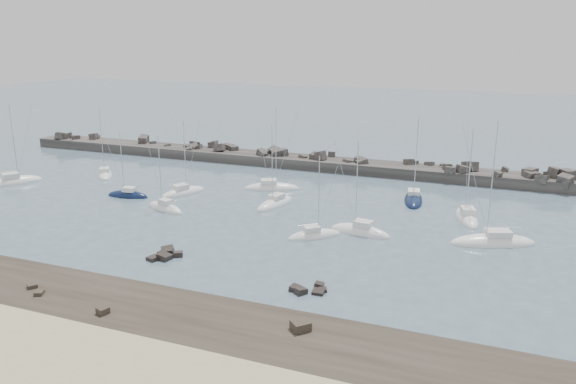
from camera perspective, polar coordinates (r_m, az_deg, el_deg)
The scene contains 18 objects.
ground at distance 69.68m, azimuth -5.71°, elevation -4.35°, with size 400.00×400.00×0.00m, color #496072.
sand_strip at distance 46.53m, azimuth -24.73°, elevation -16.69°, with size 140.00×14.00×1.00m, color #C2B486.
rock_shelf at distance 52.73m, azimuth -16.79°, elevation -11.86°, with size 140.00×12.04×1.61m.
rock_cluster_near at distance 64.32m, azimuth -12.37°, elevation -6.34°, with size 3.65×4.56×1.35m.
rock_cluster_far at distance 54.75m, azimuth 2.24°, elevation -10.01°, with size 3.61×3.36×1.16m.
breakwater at distance 105.69m, azimuth 0.26°, elevation 2.90°, with size 115.00×7.13×4.99m.
sailboat_0 at distance 103.38m, azimuth -26.05°, elevation 0.87°, with size 6.90×8.96×14.05m.
sailboat_1 at distance 103.26m, azimuth -18.11°, elevation 1.67°, with size 6.81×7.56×12.30m.
sailboat_2 at distance 88.74m, azimuth -15.96°, elevation -0.37°, with size 6.78×2.84×10.63m.
sailboat_3 at distance 88.40m, azimuth -10.59°, elevation -0.09°, with size 5.41×7.99×12.23m.
sailboat_4 at distance 89.53m, azimuth -1.67°, elevation 0.38°, with size 9.21×5.75×13.84m.
sailboat_5 at distance 80.99m, azimuth -12.40°, elevation -1.65°, with size 7.46×4.48×11.47m.
sailboat_6 at distance 81.22m, azimuth -1.31°, elevation -1.23°, with size 4.18×8.38×12.70m.
sailboat_7 at distance 68.65m, azimuth 2.66°, elevation -4.48°, with size 6.50×6.09×10.87m.
sailboat_8 at distance 85.09m, azimuth 12.62°, elevation -0.82°, with size 4.02×8.88×13.52m.
sailboat_9 at distance 70.39m, azimuth 7.33°, elevation -4.06°, with size 8.14×3.56×12.61m.
sailboat_10 at distance 78.64m, azimuth 17.69°, elevation -2.56°, with size 4.73×8.61×13.17m.
sailboat_11 at distance 70.62m, azimuth 20.09°, elevation -4.87°, with size 10.47×6.58×15.73m.
Camera 1 is at (30.30, -58.04, 23.85)m, focal length 35.00 mm.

